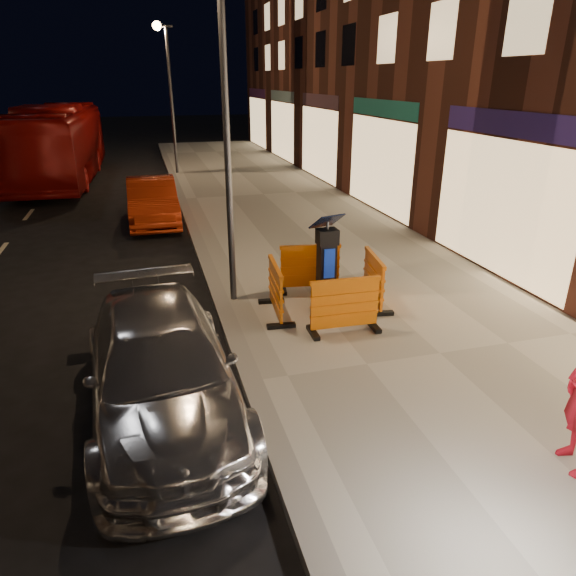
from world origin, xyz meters
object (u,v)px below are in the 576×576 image
object	(u,v)px
barrier_front	(345,305)
car_silver	(166,410)
car_red	(155,223)
barrier_kerbside	(276,290)
parking_kiosk	(326,266)
barrier_bldgside	(373,280)
barrier_back	(310,268)
bus_doubledecker	(65,180)

from	to	relation	value
barrier_front	car_silver	size ratio (longest dim) A/B	0.27
car_red	barrier_kerbside	bearing A→B (deg)	-76.81
barrier_kerbside	car_silver	xyz separation A→B (m)	(-2.10, -2.23, -0.63)
parking_kiosk	car_silver	size ratio (longest dim) A/B	0.38
barrier_kerbside	car_silver	world-z (taller)	barrier_kerbside
barrier_front	barrier_bldgside	bearing A→B (deg)	46.63
parking_kiosk	barrier_back	bearing A→B (deg)	96.63
parking_kiosk	barrier_front	bearing A→B (deg)	-83.37
barrier_kerbside	car_red	xyz separation A→B (m)	(-1.91, 7.79, -0.63)
barrier_front	barrier_bldgside	distance (m)	1.34
car_red	bus_doubledecker	bearing A→B (deg)	112.47
parking_kiosk	barrier_bldgside	xyz separation A→B (m)	(0.95, 0.00, -0.38)
barrier_kerbside	car_silver	distance (m)	3.13
barrier_kerbside	bus_doubledecker	size ratio (longest dim) A/B	0.11
car_silver	bus_doubledecker	bearing A→B (deg)	97.04
car_red	barrier_back	bearing A→B (deg)	-67.90
parking_kiosk	barrier_back	distance (m)	1.02
barrier_front	barrier_back	bearing A→B (deg)	91.63
parking_kiosk	car_silver	world-z (taller)	parking_kiosk
car_silver	parking_kiosk	bearing A→B (deg)	32.89
barrier_bldgside	car_red	world-z (taller)	barrier_bldgside
parking_kiosk	car_red	xyz separation A→B (m)	(-2.86, 7.79, -1.01)
barrier_bldgside	bus_doubledecker	distance (m)	17.77
barrier_front	barrier_back	world-z (taller)	same
barrier_bldgside	car_red	xyz separation A→B (m)	(-3.81, 7.79, -0.63)
car_silver	car_red	world-z (taller)	car_red
barrier_front	barrier_kerbside	bearing A→B (deg)	136.63
bus_doubledecker	car_silver	bearing A→B (deg)	-78.13
parking_kiosk	barrier_kerbside	world-z (taller)	parking_kiosk
barrier_bldgside	bus_doubledecker	size ratio (longest dim) A/B	0.11
parking_kiosk	car_red	world-z (taller)	parking_kiosk
barrier_back	barrier_kerbside	world-z (taller)	same
barrier_front	barrier_kerbside	xyz separation A→B (m)	(-0.95, 0.95, 0.00)
parking_kiosk	car_silver	distance (m)	3.91
barrier_back	barrier_bldgside	xyz separation A→B (m)	(0.95, -0.95, 0.00)
car_red	barrier_bldgside	bearing A→B (deg)	-64.53
barrier_back	car_red	size ratio (longest dim) A/B	0.30
barrier_kerbside	barrier_bldgside	xyz separation A→B (m)	(1.90, 0.00, 0.00)
barrier_back	barrier_bldgside	world-z (taller)	same
barrier_back	car_red	xyz separation A→B (m)	(-2.86, 6.84, -0.63)
car_silver	barrier_bldgside	bearing A→B (deg)	25.85
barrier_front	bus_doubledecker	bearing A→B (deg)	112.20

